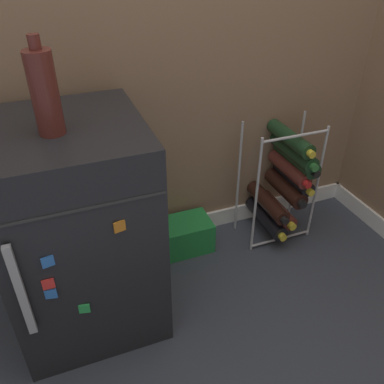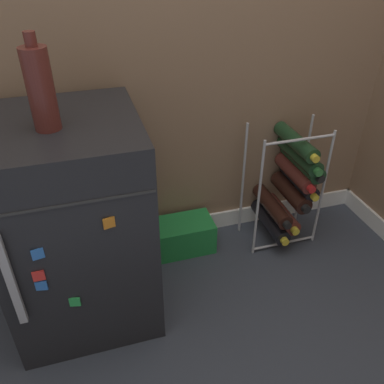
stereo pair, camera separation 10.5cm
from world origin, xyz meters
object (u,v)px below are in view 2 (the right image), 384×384
Objects in this scene: mini_fridge at (77,224)px; fridge_top_bottle at (41,89)px; wine_rack at (289,185)px; soda_box at (184,235)px.

mini_fridge is 2.89× the size of fridge_top_bottle.
wine_rack is at bearing 9.53° from mini_fridge.
mini_fridge is 2.93× the size of soda_box.
wine_rack is 2.17× the size of soda_box.
soda_box is at bearing 27.55° from fridge_top_bottle.
fridge_top_bottle reaches higher than soda_box.
mini_fridge reaches higher than soda_box.
mini_fridge is 0.61m from soda_box.
fridge_top_bottle is at bearing -116.36° from mini_fridge.
wine_rack reaches higher than soda_box.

